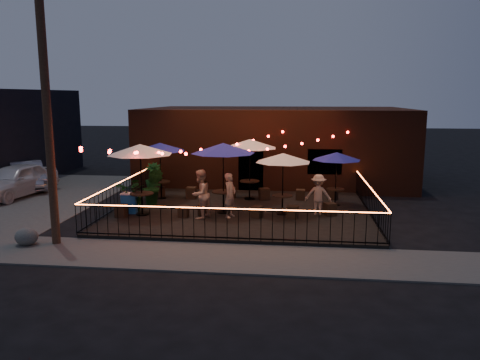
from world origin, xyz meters
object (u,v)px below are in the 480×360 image
(cooler, at_px, (129,203))
(cafe_table_3, at_px, (250,144))
(cafe_table_1, at_px, (160,148))
(boulder, at_px, (26,237))
(cafe_table_0, at_px, (140,150))
(cafe_table_2, at_px, (223,149))
(cafe_table_4, at_px, (283,159))
(cafe_table_5, at_px, (337,157))
(utility_pole, at_px, (48,118))

(cooler, bearing_deg, cafe_table_3, 29.94)
(cafe_table_1, relative_size, cafe_table_3, 0.79)
(cafe_table_3, relative_size, boulder, 3.97)
(cafe_table_0, relative_size, cafe_table_2, 0.96)
(cafe_table_1, bearing_deg, cafe_table_4, -22.21)
(cafe_table_0, height_order, cafe_table_4, cafe_table_0)
(cafe_table_2, relative_size, cafe_table_3, 0.97)
(cafe_table_4, xyz_separation_m, cafe_table_5, (2.16, 1.78, -0.13))
(cafe_table_3, xyz_separation_m, boulder, (-6.37, -6.94, -2.26))
(cafe_table_0, relative_size, cooler, 3.74)
(cafe_table_3, height_order, cafe_table_4, cafe_table_3)
(cafe_table_1, xyz_separation_m, cafe_table_4, (5.44, -2.22, -0.10))
(cafe_table_3, xyz_separation_m, cooler, (-4.41, -3.04, -2.02))
(cafe_table_2, distance_m, cafe_table_4, 2.32)
(cooler, bearing_deg, utility_pole, -111.79)
(utility_pole, bearing_deg, cafe_table_0, 63.68)
(cafe_table_3, height_order, cafe_table_5, cafe_table_3)
(utility_pole, height_order, cafe_table_2, utility_pole)
(cafe_table_2, bearing_deg, cafe_table_5, 22.30)
(cafe_table_3, relative_size, cafe_table_4, 1.18)
(cafe_table_0, height_order, cafe_table_5, cafe_table_0)
(cafe_table_2, distance_m, cafe_table_3, 2.66)
(cafe_table_2, bearing_deg, cafe_table_1, 144.32)
(cafe_table_3, xyz_separation_m, cafe_table_5, (3.67, -0.72, -0.40))
(utility_pole, distance_m, cafe_table_0, 4.06)
(cafe_table_3, bearing_deg, cafe_table_4, -58.89)
(cafe_table_2, bearing_deg, cooler, -172.27)
(cafe_table_0, height_order, cafe_table_2, cafe_table_2)
(cafe_table_1, distance_m, cafe_table_3, 3.94)
(cafe_table_4, bearing_deg, cafe_table_1, 157.79)
(cooler, bearing_deg, cafe_table_4, 0.52)
(boulder, bearing_deg, cafe_table_0, 55.68)
(cafe_table_1, bearing_deg, cafe_table_3, 4.13)
(cafe_table_4, relative_size, boulder, 3.36)
(utility_pole, xyz_separation_m, cooler, (1.12, 3.62, -3.45))
(cafe_table_0, bearing_deg, cooler, 161.45)
(utility_pole, height_order, cafe_table_4, utility_pole)
(cafe_table_3, distance_m, cafe_table_5, 3.76)
(boulder, bearing_deg, cafe_table_4, 29.36)
(cafe_table_2, xyz_separation_m, cafe_table_3, (0.78, 2.55, -0.07))
(utility_pole, height_order, cafe_table_5, utility_pole)
(cafe_table_3, height_order, boulder, cafe_table_3)
(cafe_table_5, bearing_deg, boulder, -148.22)
(utility_pole, relative_size, cafe_table_1, 3.18)
(cafe_table_3, distance_m, cafe_table_4, 2.94)
(cafe_table_4, bearing_deg, cafe_table_3, 121.11)
(cafe_table_0, distance_m, cooler, 2.17)
(cafe_table_0, height_order, boulder, cafe_table_0)
(cafe_table_1, height_order, cafe_table_3, cafe_table_3)
(utility_pole, distance_m, cafe_table_1, 6.76)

